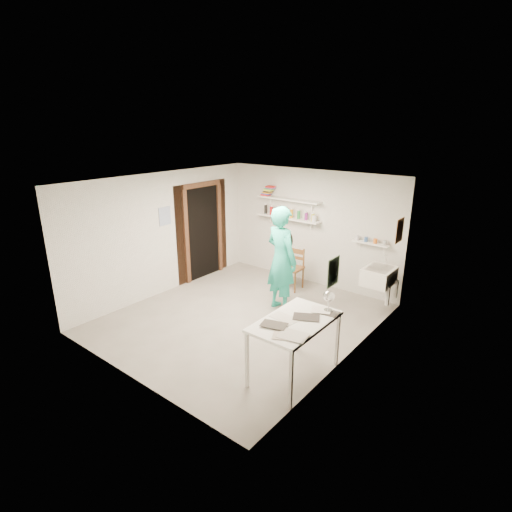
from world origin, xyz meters
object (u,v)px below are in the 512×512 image
Objects in this scene: belfast_sink at (379,276)px; wooden_chair at (292,268)px; wall_clock at (286,239)px; work_table at (294,348)px; desk_lamp at (329,296)px; man at (281,260)px.

wooden_chair is at bearing -178.61° from belfast_sink.
belfast_sink is at bearing 42.85° from wall_clock.
wall_clock is at bearing -152.69° from belfast_sink.
belfast_sink is 0.48× the size of work_table.
wall_clock is 2.22× the size of desk_lamp.
belfast_sink is 0.67× the size of wooden_chair.
belfast_sink is 2.08m from desk_lamp.
belfast_sink reaches higher than work_table.
wall_clock is at bearing -69.79° from wooden_chair.
wooden_chair is (-1.81, -0.04, -0.25)m from belfast_sink.
wall_clock reaches higher than wooden_chair.
wall_clock reaches higher than belfast_sink.
man is at bearing 144.96° from desk_lamp.
wooden_chair is 3.03m from work_table.
work_table is (1.38, -1.78, -0.87)m from wall_clock.
man is 1.54× the size of work_table.
man is 1.86m from desk_lamp.
man reaches higher than work_table.
desk_lamp is at bearing -87.30° from belfast_sink.
man reaches higher than belfast_sink.
wooden_chair is 0.71× the size of work_table.
belfast_sink is 1.83m from wooden_chair.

